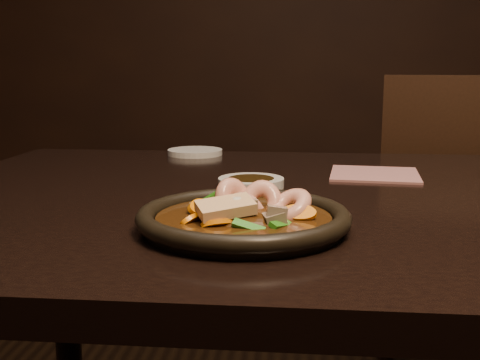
{
  "coord_description": "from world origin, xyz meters",
  "views": [
    {
      "loc": [
        -0.18,
        -0.91,
        0.94
      ],
      "look_at": [
        -0.26,
        -0.16,
        0.8
      ],
      "focal_mm": 45.0,
      "sensor_mm": 36.0,
      "label": 1
    }
  ],
  "objects": [
    {
      "name": "table",
      "position": [
        0.0,
        0.0,
        0.67
      ],
      "size": [
        1.6,
        0.9,
        0.75
      ],
      "color": "black",
      "rests_on": "floor"
    },
    {
      "name": "chair",
      "position": [
        0.25,
        0.67,
        0.5
      ],
      "size": [
        0.51,
        0.51,
        0.92
      ],
      "rotation": [
        0.0,
        0.0,
        2.96
      ],
      "color": "black",
      "rests_on": "floor"
    },
    {
      "name": "plate",
      "position": [
        -0.25,
        -0.22,
        0.76
      ],
      "size": [
        0.26,
        0.26,
        0.03
      ],
      "color": "black",
      "rests_on": "table"
    },
    {
      "name": "stirfry",
      "position": [
        -0.25,
        -0.21,
        0.77
      ],
      "size": [
        0.17,
        0.15,
        0.07
      ],
      "color": "#311B09",
      "rests_on": "plate"
    },
    {
      "name": "soy_dish",
      "position": [
        -0.26,
        0.04,
        0.76
      ],
      "size": [
        0.11,
        0.11,
        0.01
      ],
      "primitive_type": "cylinder",
      "color": "silver",
      "rests_on": "table"
    },
    {
      "name": "saucer_left",
      "position": [
        -0.41,
        0.39,
        0.76
      ],
      "size": [
        0.12,
        0.12,
        0.01
      ],
      "primitive_type": "cylinder",
      "color": "silver",
      "rests_on": "table"
    },
    {
      "name": "napkin",
      "position": [
        -0.05,
        0.17,
        0.75
      ],
      "size": [
        0.17,
        0.17,
        0.0
      ],
      "primitive_type": "cube",
      "rotation": [
        0.0,
        0.0,
        -0.1
      ],
      "color": "#9B615F",
      "rests_on": "table"
    }
  ]
}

